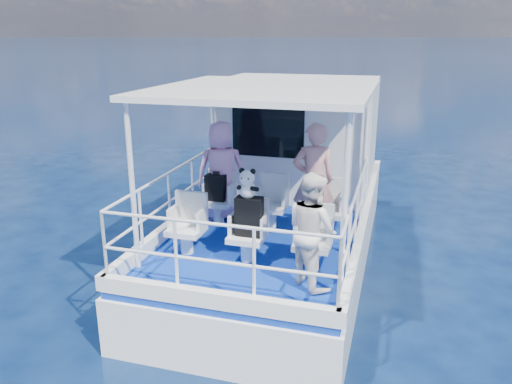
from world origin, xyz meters
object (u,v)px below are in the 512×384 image
passenger_stbd_aft (312,230)px  backpack_center (249,216)px  passenger_port_fwd (222,171)px  panda (247,183)px

passenger_stbd_aft → backpack_center: 1.02m
passenger_port_fwd → panda: size_ratio=4.18×
passenger_stbd_aft → backpack_center: passenger_stbd_aft is taller
backpack_center → panda: bearing=-160.5°
backpack_center → panda: size_ratio=1.35×
panda → backpack_center: bearing=19.5°
passenger_port_fwd → panda: passenger_port_fwd is taller
passenger_port_fwd → passenger_stbd_aft: 2.66m
passenger_stbd_aft → passenger_port_fwd: bearing=-0.9°
backpack_center → panda: panda is taller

